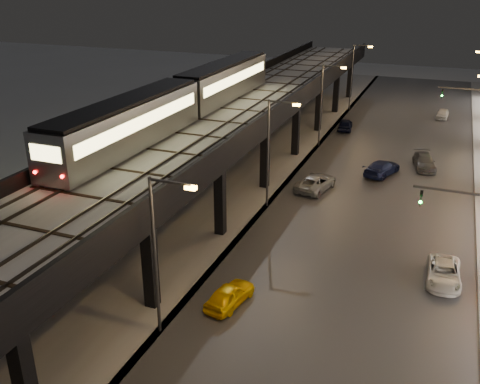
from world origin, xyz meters
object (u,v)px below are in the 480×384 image
(car_onc_dark, at_px, (444,274))
(car_onc_red, at_px, (442,114))
(car_mid_dark, at_px, (382,168))
(car_far_white, at_px, (345,125))
(subway_train, at_px, (184,98))
(car_taxi, at_px, (230,295))
(car_onc_white, at_px, (424,162))
(car_mid_silver, at_px, (316,183))

(car_onc_dark, height_order, car_onc_red, car_onc_red)
(car_mid_dark, distance_m, car_far_white, 15.69)
(car_onc_dark, bearing_deg, car_mid_dark, 106.62)
(car_far_white, distance_m, car_onc_red, 15.00)
(subway_train, xyz_separation_m, car_mid_dark, (15.67, 10.12, -7.61))
(car_far_white, bearing_deg, car_onc_dark, 104.41)
(car_taxi, distance_m, car_onc_white, 30.07)
(car_onc_red, bearing_deg, car_onc_dark, -85.01)
(car_mid_dark, bearing_deg, car_taxi, 96.71)
(subway_train, relative_size, car_taxi, 8.98)
(subway_train, bearing_deg, car_mid_silver, 21.18)
(car_onc_red, bearing_deg, car_onc_white, -89.73)
(car_mid_silver, relative_size, car_far_white, 1.24)
(car_onc_white, bearing_deg, car_onc_dark, -94.76)
(car_onc_white, bearing_deg, car_taxi, -118.94)
(car_mid_silver, relative_size, car_mid_dark, 1.04)
(car_taxi, bearing_deg, car_onc_dark, -138.23)
(car_onc_dark, xyz_separation_m, car_onc_white, (-2.59, 21.53, 0.06))
(subway_train, xyz_separation_m, car_onc_red, (20.24, 34.74, -7.69))
(car_mid_dark, relative_size, car_onc_dark, 1.09)
(car_taxi, height_order, car_onc_white, car_onc_white)
(car_mid_silver, bearing_deg, car_far_white, -74.92)
(car_far_white, distance_m, car_onc_dark, 34.78)
(car_mid_silver, bearing_deg, car_onc_white, -121.28)
(car_far_white, relative_size, car_onc_dark, 0.92)
(car_far_white, xyz_separation_m, car_onc_white, (10.02, -10.89, -0.02))
(subway_train, distance_m, car_mid_silver, 13.76)
(car_onc_dark, height_order, car_onc_white, car_onc_white)
(car_onc_white, height_order, car_onc_red, car_onc_white)
(car_taxi, bearing_deg, car_onc_white, -97.42)
(car_onc_white, xyz_separation_m, car_onc_red, (0.91, 21.16, -0.05))
(subway_train, relative_size, car_mid_silver, 6.81)
(car_taxi, distance_m, car_mid_dark, 25.80)
(car_mid_silver, distance_m, car_far_white, 20.37)
(subway_train, bearing_deg, car_mid_dark, 32.86)
(car_taxi, xyz_separation_m, car_mid_dark, (5.29, 25.25, 0.05))
(subway_train, height_order, car_onc_white, subway_train)
(car_onc_dark, bearing_deg, subway_train, 157.61)
(car_mid_dark, bearing_deg, car_onc_red, -81.96)
(car_mid_silver, bearing_deg, car_onc_dark, 144.04)
(car_mid_silver, relative_size, car_onc_red, 1.39)
(car_mid_dark, relative_size, car_far_white, 1.19)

